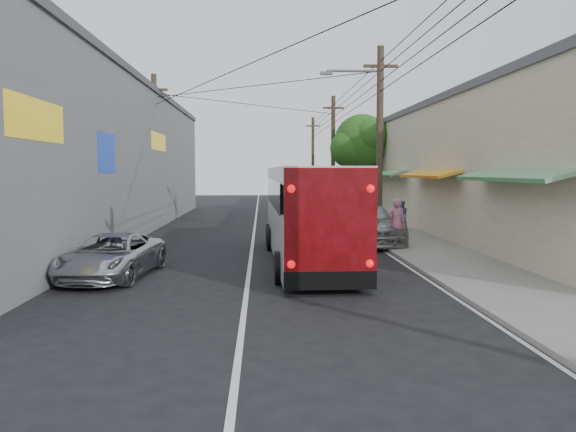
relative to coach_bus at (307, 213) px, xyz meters
name	(u,v)px	position (x,y,z in m)	size (l,w,h in m)	color
ground	(241,337)	(-1.87, -8.52, -1.60)	(120.00, 120.00, 0.00)	black
sidewalk	(375,225)	(4.63, 11.48, -1.54)	(3.00, 80.00, 0.12)	slate
building_right	(446,168)	(9.12, 13.48, 1.55)	(7.09, 40.00, 6.25)	beige
building_left	(79,157)	(-10.37, 9.47, 2.05)	(7.20, 36.00, 7.25)	slate
utility_poles	(313,149)	(1.26, 11.80, 2.53)	(11.80, 45.28, 8.00)	#473828
street_tree	(363,144)	(5.00, 17.50, 3.07)	(4.40, 4.00, 6.60)	#3F2B19
coach_bus	(307,213)	(0.00, 0.00, 0.00)	(2.67, 10.78, 3.09)	silver
jeepney	(112,256)	(-5.67, -2.70, -0.99)	(2.02, 4.38, 1.22)	silver
parked_suv	(364,223)	(2.73, 4.48, -0.77)	(2.33, 5.74, 1.66)	#93949A
parked_car_mid	(327,207)	(2.73, 17.48, -0.92)	(1.61, 4.00, 1.36)	#292A2E
parked_car_far	(312,204)	(1.93, 19.59, -0.88)	(1.53, 4.40, 1.45)	black
pedestrian_near	(396,223)	(3.54, 2.26, -0.57)	(0.66, 0.44, 1.82)	#BF6583
pedestrian_far	(401,215)	(5.22, 8.23, -0.76)	(0.70, 0.55, 1.45)	#8E9ECF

